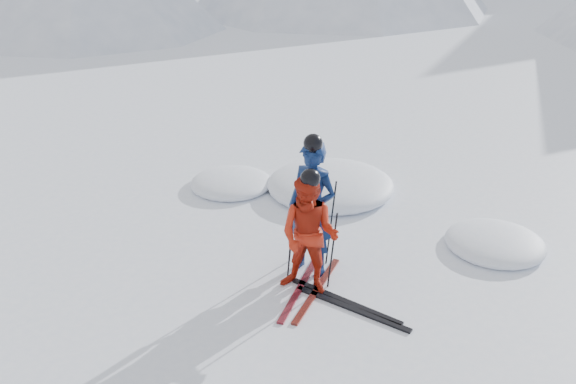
# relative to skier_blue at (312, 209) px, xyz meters

# --- Properties ---
(ground) EXTENTS (160.00, 160.00, 0.00)m
(ground) POSITION_rel_skier_blue_xyz_m (1.58, -0.22, -1.00)
(ground) COLOR white
(ground) RESTS_ON ground
(skier_blue) EXTENTS (0.86, 0.74, 2.00)m
(skier_blue) POSITION_rel_skier_blue_xyz_m (0.00, 0.00, 0.00)
(skier_blue) COLOR navy
(skier_blue) RESTS_ON ground
(skier_red) EXTENTS (0.93, 0.78, 1.71)m
(skier_red) POSITION_rel_skier_blue_xyz_m (0.04, -0.51, -0.14)
(skier_red) COLOR #AE200D
(skier_red) RESTS_ON ground
(pole_blue_left) EXTENTS (0.13, 0.09, 1.33)m
(pole_blue_left) POSITION_rel_skier_blue_xyz_m (-0.30, 0.15, -0.33)
(pole_blue_left) COLOR black
(pole_blue_left) RESTS_ON ground
(pole_blue_right) EXTENTS (0.13, 0.08, 1.33)m
(pole_blue_right) POSITION_rel_skier_blue_xyz_m (0.25, 0.25, -0.33)
(pole_blue_right) COLOR black
(pole_blue_right) RESTS_ON ground
(pole_red_left) EXTENTS (0.12, 0.09, 1.14)m
(pole_red_left) POSITION_rel_skier_blue_xyz_m (-0.26, -0.26, -0.43)
(pole_red_left) COLOR black
(pole_red_left) RESTS_ON ground
(pole_red_right) EXTENTS (0.12, 0.08, 1.14)m
(pole_red_right) POSITION_rel_skier_blue_xyz_m (0.34, -0.36, -0.43)
(pole_red_right) COLOR black
(pole_red_right) RESTS_ON ground
(ski_worn_left) EXTENTS (0.33, 1.70, 0.03)m
(ski_worn_left) POSITION_rel_skier_blue_xyz_m (-0.08, -0.51, -0.98)
(ski_worn_left) COLOR black
(ski_worn_left) RESTS_ON ground
(ski_worn_right) EXTENTS (0.45, 1.68, 0.03)m
(ski_worn_right) POSITION_rel_skier_blue_xyz_m (0.16, -0.51, -0.98)
(ski_worn_right) COLOR black
(ski_worn_right) RESTS_ON ground
(ski_loose_a) EXTENTS (1.56, 0.84, 0.03)m
(ski_loose_a) POSITION_rel_skier_blue_xyz_m (0.58, -0.71, -0.98)
(ski_loose_a) COLOR black
(ski_loose_a) RESTS_ON ground
(ski_loose_b) EXTENTS (1.59, 0.79, 0.03)m
(ski_loose_b) POSITION_rel_skier_blue_xyz_m (0.68, -0.86, -0.98)
(ski_loose_b) COLOR black
(ski_loose_b) RESTS_ON ground
(snow_lumps) EXTENTS (6.20, 3.60, 0.52)m
(snow_lumps) POSITION_rel_skier_blue_xyz_m (0.10, 2.51, -1.00)
(snow_lumps) COLOR white
(snow_lumps) RESTS_ON ground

